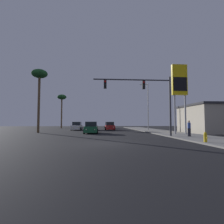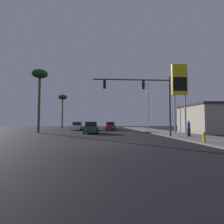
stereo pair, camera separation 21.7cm
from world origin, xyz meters
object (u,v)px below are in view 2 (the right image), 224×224
Objects in this scene: traffic_light_mast at (147,93)px; car_grey at (109,126)px; fire_hydrant at (204,137)px; car_green at (91,128)px; car_black at (93,126)px; pedestrian_on_sidewalk at (189,128)px; car_red at (110,126)px; gas_station_sign at (179,83)px; street_lamp at (148,104)px; car_white at (77,126)px; palm_tree_near at (40,78)px; palm_tree_far at (63,99)px.

car_grey is at bearing 96.26° from traffic_light_mast.
traffic_light_mast is at bearing 113.84° from fire_hydrant.
car_green is 1.00× the size of car_black.
car_red is at bearing 111.29° from pedestrian_on_sidewalk.
traffic_light_mast is 0.95× the size of gas_station_sign.
car_grey is 2.60× the size of pedestrian_on_sidewalk.
street_lamp reaches higher than car_black.
car_white is (-6.79, 0.01, 0.00)m from car_red.
palm_tree_near is at bearing 64.33° from car_white.
fire_hydrant is at bearing -40.76° from palm_tree_near.
pedestrian_on_sidewalk is 0.17× the size of palm_tree_near.
street_lamp reaches higher than car_grey.
car_red is 6.79m from car_white.
car_black is at bearing -88.36° from car_green.
street_lamp is 21.02m from fire_hydrant.
car_green is 0.44× the size of palm_tree_near.
car_black is 9.88m from car_grey.
palm_tree_near is at bearing 152.91° from pedestrian_on_sidewalk.
traffic_light_mast is 15.02m from street_lamp.
fire_hydrant is (2.65, -5.99, -4.30)m from traffic_light_mast.
palm_tree_near is at bearing 163.97° from gas_station_sign.
car_red is 0.51× the size of traffic_light_mast.
traffic_light_mast is 17.39m from palm_tree_near.
fire_hydrant is (5.70, -23.81, -0.27)m from car_red.
car_green is at bearing 124.70° from fire_hydrant.
car_red is 0.48× the size of street_lamp.
palm_tree_far is (-8.88, 21.70, 7.09)m from car_green.
palm_tree_far is (-12.43, 2.56, 7.09)m from car_grey.
car_grey is 5.71× the size of fire_hydrant.
palm_tree_far is at bearing 128.55° from gas_station_sign.
car_black is 0.51× the size of traffic_light_mast.
fire_hydrant is (-1.36, -20.46, -4.63)m from street_lamp.
pedestrian_on_sidewalk reaches higher than fire_hydrant.
car_green is 13.49m from street_lamp.
gas_station_sign is (8.18, -14.66, 5.86)m from car_red.
pedestrian_on_sidewalk is (10.61, -7.87, 0.27)m from car_green.
car_red and car_white have the same top height.
palm_tree_near is (-11.47, -9.01, 7.74)m from car_red.
street_lamp reaches higher than car_red.
car_red is 19.94m from pedestrian_on_sidewalk.
street_lamp is 24.21m from palm_tree_far.
car_black is 0.48× the size of palm_tree_far.
palm_tree_near is (-19.65, 5.65, 1.89)m from gas_station_sign.
pedestrian_on_sidewalk is at bearing 122.14° from car_black.
palm_tree_near is (-7.93, -8.29, 7.74)m from car_black.
fire_hydrant is at bearing -105.16° from gas_station_sign.
gas_station_sign is 5.39× the size of pedestrian_on_sidewalk.
car_white is 0.51× the size of traffic_light_mast.
palm_tree_far is at bearing 117.29° from fire_hydrant.
car_black is 13.84m from palm_tree_near.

